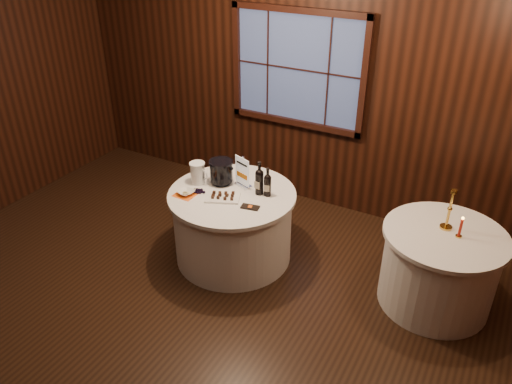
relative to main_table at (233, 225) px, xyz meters
The scene contains 16 objects.
ground 1.07m from the main_table, 90.00° to the right, with size 6.00×6.00×0.00m, color black.
back_wall 1.88m from the main_table, 90.00° to the left, with size 6.00×0.10×3.00m.
main_table is the anchor object (origin of this frame).
side_table 2.02m from the main_table, ahead, with size 1.08×1.08×0.77m.
sign_stand 0.53m from the main_table, 81.20° to the left, with size 0.20×0.15×0.33m.
port_bottle_left 0.60m from the main_table, 26.76° to the left, with size 0.08×0.09×0.35m.
port_bottle_right 0.62m from the main_table, 21.73° to the left, with size 0.07×0.08×0.30m.
ice_bucket 0.57m from the main_table, 148.32° to the left, with size 0.25×0.25×0.25m.
chocolate_plate 0.42m from the main_table, 100.39° to the right, with size 0.39×0.33×0.05m.
chocolate_box 0.51m from the main_table, 27.75° to the right, with size 0.17×0.09×0.01m, color black.
grape_bunch 0.52m from the main_table, 149.70° to the right, with size 0.19×0.10×0.04m.
glass_pitcher 0.65m from the main_table, behind, with size 0.21×0.16×0.23m.
orange_napkin 0.59m from the main_table, 147.72° to the right, with size 0.20×0.20×0.00m, color #E45813.
cracker_bowl 0.61m from the main_table, 147.72° to the right, with size 0.16×0.16×0.04m, color white.
brass_candlestick 2.08m from the main_table, 10.98° to the left, with size 0.11×0.11×0.39m.
red_candle 2.17m from the main_table, ahead, with size 0.05×0.05×0.20m.
Camera 1 is at (2.28, -2.64, 3.23)m, focal length 35.00 mm.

